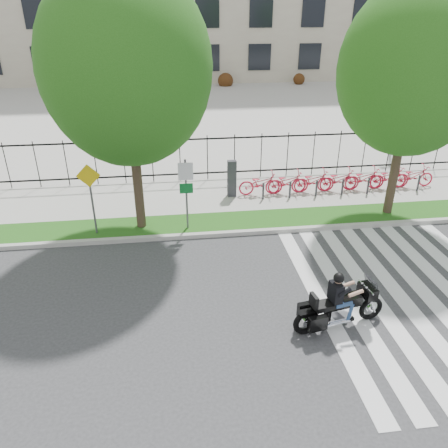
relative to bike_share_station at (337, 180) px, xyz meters
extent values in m
plane|color=#343336|center=(-5.22, -7.20, -0.63)|extent=(120.00, 120.00, 0.00)
cube|color=#ADABA3|center=(-5.22, -3.10, -0.56)|extent=(60.00, 0.20, 0.15)
cube|color=#245916|center=(-5.22, -2.25, -0.56)|extent=(60.00, 1.50, 0.15)
cube|color=#ADABA2|center=(-5.22, 0.25, -0.56)|extent=(60.00, 3.50, 0.15)
cube|color=#ADABA2|center=(-5.22, 17.80, -0.58)|extent=(80.00, 34.00, 0.10)
cylinder|color=black|center=(4.78, 4.80, 1.37)|extent=(0.14, 0.14, 4.00)
cylinder|color=black|center=(4.78, 4.80, 3.27)|extent=(0.06, 0.70, 0.70)
sphere|color=white|center=(4.43, 4.80, 3.37)|extent=(0.36, 0.36, 0.36)
sphere|color=white|center=(5.13, 4.80, 3.37)|extent=(0.36, 0.36, 0.36)
cylinder|color=#33241C|center=(-7.98, -2.25, 1.41)|extent=(0.32, 0.32, 3.77)
ellipsoid|color=#1F5814|center=(-7.98, -2.25, 4.86)|extent=(5.22, 5.22, 6.00)
cylinder|color=#33241C|center=(1.21, -2.25, 1.34)|extent=(0.32, 0.32, 3.64)
ellipsoid|color=#1F5814|center=(1.21, -2.25, 4.64)|extent=(4.94, 4.94, 5.68)
cube|color=#2D2D33|center=(-4.42, 0.00, 0.27)|extent=(0.35, 0.25, 1.50)
imported|color=red|center=(-3.22, 0.00, 0.00)|extent=(1.82, 0.63, 0.95)
cylinder|color=#2D2D33|center=(-3.22, -0.50, -0.13)|extent=(0.08, 0.08, 0.70)
imported|color=red|center=(-2.12, 0.00, 0.00)|extent=(1.82, 0.63, 0.95)
cylinder|color=#2D2D33|center=(-2.12, -0.50, -0.13)|extent=(0.08, 0.08, 0.70)
imported|color=red|center=(-1.02, 0.00, 0.00)|extent=(1.82, 0.63, 0.95)
cylinder|color=#2D2D33|center=(-1.02, -0.50, -0.13)|extent=(0.08, 0.08, 0.70)
imported|color=red|center=(0.08, 0.00, 0.00)|extent=(1.82, 0.63, 0.95)
cylinder|color=#2D2D33|center=(0.08, -0.50, -0.13)|extent=(0.08, 0.08, 0.70)
imported|color=red|center=(1.18, 0.00, 0.00)|extent=(1.82, 0.63, 0.95)
cylinder|color=#2D2D33|center=(1.18, -0.50, -0.13)|extent=(0.08, 0.08, 0.70)
imported|color=red|center=(2.28, 0.00, 0.00)|extent=(1.82, 0.63, 0.95)
cylinder|color=#2D2D33|center=(2.28, -0.50, -0.13)|extent=(0.08, 0.08, 0.70)
imported|color=red|center=(3.38, 0.00, 0.00)|extent=(1.82, 0.63, 0.95)
cylinder|color=#2D2D33|center=(3.38, -0.50, -0.13)|extent=(0.08, 0.08, 0.70)
cylinder|color=#59595B|center=(-6.36, -2.60, 0.77)|extent=(0.07, 0.07, 2.50)
cube|color=white|center=(-6.36, -2.64, 1.62)|extent=(0.50, 0.03, 0.60)
cube|color=#0C6626|center=(-6.36, -2.64, 1.02)|extent=(0.45, 0.03, 0.35)
cylinder|color=#59595B|center=(-9.49, -2.60, 0.72)|extent=(0.07, 0.07, 2.40)
cube|color=yellow|center=(-9.49, -2.64, 1.62)|extent=(0.78, 0.03, 0.78)
torus|color=black|center=(-2.02, -7.98, -0.31)|extent=(0.67, 0.23, 0.65)
torus|color=black|center=(-3.80, -8.29, -0.31)|extent=(0.71, 0.26, 0.69)
cube|color=black|center=(-2.21, -8.01, 0.27)|extent=(0.37, 0.56, 0.28)
cube|color=#26262B|center=(-2.14, -8.00, 0.49)|extent=(0.22, 0.49, 0.29)
cube|color=silver|center=(-2.96, -8.14, -0.20)|extent=(0.62, 0.42, 0.38)
cube|color=black|center=(-2.68, -8.10, 0.11)|extent=(0.57, 0.41, 0.25)
cube|color=black|center=(-3.28, -8.20, 0.09)|extent=(0.71, 0.45, 0.13)
cube|color=black|center=(-3.66, -8.27, 0.30)|extent=(0.15, 0.33, 0.32)
cube|color=black|center=(-3.61, -8.55, -0.16)|extent=(0.49, 0.23, 0.38)
cube|color=black|center=(-3.71, -7.99, -0.16)|extent=(0.49, 0.23, 0.38)
cube|color=black|center=(-3.10, -8.17, 0.43)|extent=(0.29, 0.41, 0.49)
sphere|color=tan|center=(-3.07, -8.16, 0.79)|extent=(0.22, 0.22, 0.22)
sphere|color=black|center=(-3.07, -8.16, 0.83)|extent=(0.26, 0.26, 0.26)
camera|label=1|loc=(-6.83, -16.30, 6.60)|focal=35.00mm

